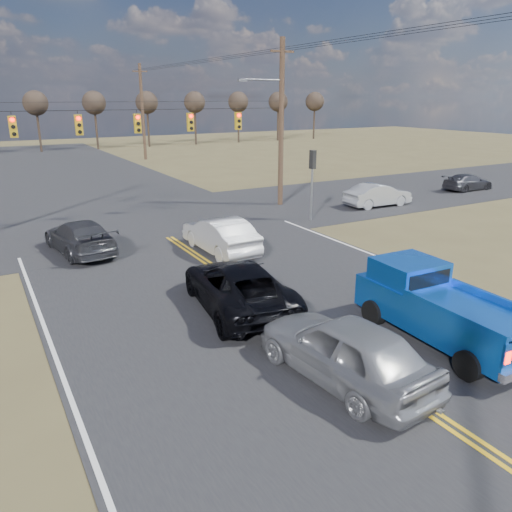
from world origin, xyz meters
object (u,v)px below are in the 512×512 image
pickup_truck (438,307)px  black_suv (238,286)px  white_car_queue (220,235)px  silver_suv (345,349)px  dgrey_car_queue (80,237)px  cross_car_east_near (378,195)px  cross_car_east_far (468,182)px

pickup_truck → black_suv: bearing=131.3°
black_suv → white_car_queue: (2.21, 5.96, 0.01)m
black_suv → white_car_queue: bearing=-102.3°
silver_suv → dgrey_car_queue: (-3.47, 14.07, -0.11)m
cross_car_east_near → black_suv: bearing=125.2°
black_suv → cross_car_east_near: size_ratio=1.26×
dgrey_car_queue → cross_car_east_far: size_ratio=1.21×
pickup_truck → black_suv: size_ratio=0.99×
white_car_queue → dgrey_car_queue: size_ratio=0.95×
silver_suv → dgrey_car_queue: silver_suv is taller
silver_suv → cross_car_east_near: (14.90, 14.99, -0.11)m
cross_car_east_near → cross_car_east_far: 9.87m
cross_car_east_near → pickup_truck: bearing=144.5°
white_car_queue → dgrey_car_queue: bearing=-29.9°
silver_suv → white_car_queue: size_ratio=1.03×
white_car_queue → cross_car_east_near: white_car_queue is taller
black_suv → cross_car_east_near: bearing=-138.9°
white_car_queue → pickup_truck: bearing=97.5°
pickup_truck → black_suv: (-3.88, 4.74, -0.21)m
dgrey_car_queue → cross_car_east_far: 28.25m
dgrey_car_queue → cross_car_east_near: dgrey_car_queue is taller
silver_suv → black_suv: size_ratio=0.88×
pickup_truck → dgrey_car_queue: size_ratio=1.09×
pickup_truck → cross_car_east_near: 18.40m
pickup_truck → cross_car_east_far: (21.04, 15.60, -0.39)m
pickup_truck → cross_car_east_far: 26.19m
cross_car_east_near → silver_suv: bearing=137.2°
pickup_truck → cross_car_east_near: bearing=54.4°
silver_suv → pickup_truck: bearing=-179.5°
cross_car_east_far → dgrey_car_queue: bearing=94.6°
silver_suv → cross_car_east_far: bearing=-152.9°
pickup_truck → dgrey_car_queue: (-7.14, 13.67, -0.26)m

